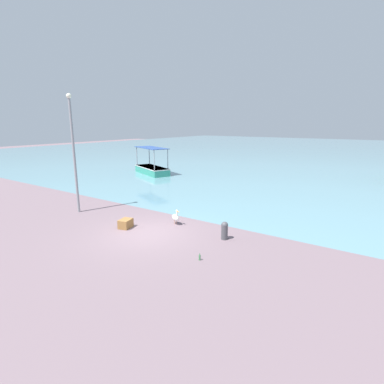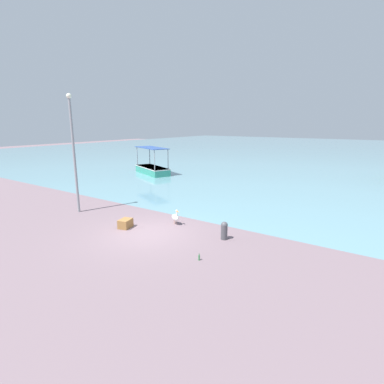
# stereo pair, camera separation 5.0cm
# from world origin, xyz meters

# --- Properties ---
(ground) EXTENTS (120.00, 120.00, 0.00)m
(ground) POSITION_xyz_m (0.00, 0.00, 0.00)
(ground) COLOR slate
(harbor_water) EXTENTS (110.00, 90.00, 0.00)m
(harbor_water) POSITION_xyz_m (0.00, 48.00, 0.00)
(harbor_water) COLOR #6595A1
(harbor_water) RESTS_ON ground
(fishing_boat_far_left) EXTENTS (5.01, 3.43, 2.59)m
(fishing_boat_far_left) POSITION_xyz_m (-10.85, 12.58, 0.52)
(fishing_boat_far_left) COLOR teal
(fishing_boat_far_left) RESTS_ON harbor_water
(pelican) EXTENTS (0.76, 0.50, 0.80)m
(pelican) POSITION_xyz_m (0.34, 1.80, 0.38)
(pelican) COLOR #E0997A
(pelican) RESTS_ON ground
(lamp_post) EXTENTS (0.28, 0.28, 6.47)m
(lamp_post) POSITION_xyz_m (-5.53, 0.41, 3.60)
(lamp_post) COLOR gray
(lamp_post) RESTS_ON ground
(mooring_bollard) EXTENTS (0.30, 0.30, 0.80)m
(mooring_bollard) POSITION_xyz_m (3.29, 1.44, 0.43)
(mooring_bollard) COLOR #47474C
(mooring_bollard) RESTS_ON ground
(cargo_crate) EXTENTS (0.65, 0.77, 0.42)m
(cargo_crate) POSITION_xyz_m (-1.35, 0.04, 0.21)
(cargo_crate) COLOR olive
(cargo_crate) RESTS_ON ground
(glass_bottle) EXTENTS (0.07, 0.07, 0.27)m
(glass_bottle) POSITION_xyz_m (3.51, -0.89, 0.11)
(glass_bottle) COLOR #3F7F4C
(glass_bottle) RESTS_ON ground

